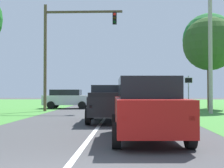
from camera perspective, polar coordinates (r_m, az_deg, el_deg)
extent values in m
plane|color=#424244|center=(15.97, -1.86, -6.91)|extent=(120.00, 120.00, 0.00)
cube|color=#9E1411|center=(10.16, 6.33, -5.29)|extent=(2.21, 4.98, 0.98)
cube|color=black|center=(10.38, 6.17, -0.70)|extent=(1.89, 3.11, 0.65)
cube|color=red|center=(7.69, 2.25, -6.21)|extent=(0.14, 0.07, 0.12)
cube|color=red|center=(7.93, 14.22, -6.02)|extent=(0.14, 0.07, 0.12)
cylinder|color=black|center=(11.66, 0.58, -7.20)|extent=(0.27, 0.73, 0.72)
cylinder|color=black|center=(11.85, 10.35, -7.09)|extent=(0.27, 0.73, 0.72)
cylinder|color=black|center=(8.64, 0.80, -9.26)|extent=(0.27, 0.73, 0.72)
cylinder|color=black|center=(8.90, 13.93, -8.99)|extent=(0.27, 0.73, 0.72)
cube|color=black|center=(16.17, -0.42, -3.83)|extent=(2.28, 5.02, 0.90)
cube|color=black|center=(15.91, -0.41, -1.25)|extent=(1.88, 1.96, 0.56)
cube|color=black|center=(14.63, -0.40, -1.94)|extent=(2.02, 1.97, 0.20)
cube|color=red|center=(13.76, -3.84, -4.07)|extent=(0.14, 0.07, 0.12)
cube|color=red|center=(13.77, 3.08, -4.07)|extent=(0.14, 0.07, 0.12)
cylinder|color=black|center=(17.75, -3.71, -5.05)|extent=(0.28, 0.81, 0.80)
cylinder|color=black|center=(17.75, 2.84, -5.05)|extent=(0.28, 0.81, 0.80)
cylinder|color=black|center=(14.71, -4.36, -5.82)|extent=(0.28, 0.81, 0.80)
cylinder|color=black|center=(14.72, 3.56, -5.82)|extent=(0.28, 0.81, 0.80)
cylinder|color=brown|center=(25.52, -11.95, 4.66)|extent=(0.24, 0.24, 8.40)
cube|color=#4C3D2B|center=(25.57, -5.12, 12.82)|extent=(6.08, 0.16, 0.16)
cube|color=black|center=(25.25, 0.48, 11.72)|extent=(0.32, 0.28, 0.90)
sphere|color=red|center=(25.17, 0.46, 12.46)|extent=(0.22, 0.22, 0.22)
sphere|color=black|center=(25.10, 0.46, 11.79)|extent=(0.22, 0.22, 0.22)
sphere|color=black|center=(25.04, 0.46, 11.12)|extent=(0.22, 0.22, 0.22)
cylinder|color=gray|center=(24.47, 13.62, -1.73)|extent=(0.08, 0.08, 2.74)
cube|color=white|center=(24.45, 13.62, 0.66)|extent=(0.60, 0.03, 0.44)
cube|color=black|center=(24.43, 13.63, 0.66)|extent=(0.52, 0.01, 0.36)
cylinder|color=#4C351E|center=(26.26, 17.27, -0.56)|extent=(0.36, 0.36, 3.75)
sphere|color=#2E5122|center=(26.53, 17.21, 6.95)|extent=(4.25, 4.25, 4.25)
cube|color=silver|center=(29.00, -7.87, -2.87)|extent=(4.44, 1.91, 0.86)
cube|color=black|center=(29.03, -8.30, -1.51)|extent=(2.67, 1.68, 0.51)
cube|color=red|center=(27.91, -3.73, -2.85)|extent=(0.06, 0.14, 0.12)
cube|color=red|center=(29.47, -3.40, -2.77)|extent=(0.06, 0.14, 0.12)
cylinder|color=black|center=(28.37, -10.96, -3.76)|extent=(0.68, 0.23, 0.68)
cylinder|color=black|center=(30.22, -10.12, -3.61)|extent=(0.68, 0.23, 0.68)
cylinder|color=black|center=(27.86, -5.43, -3.82)|extent=(0.68, 0.23, 0.68)
cylinder|color=black|center=(29.75, -4.93, -3.66)|extent=(0.68, 0.23, 0.68)
cylinder|color=#9E998E|center=(23.24, 17.30, 6.32)|extent=(0.28, 0.28, 9.25)
cylinder|color=#4C351E|center=(30.49, 17.11, 0.09)|extent=(0.36, 0.36, 4.55)
sphere|color=#246C2F|center=(30.86, 17.06, 7.68)|extent=(4.81, 4.81, 4.81)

